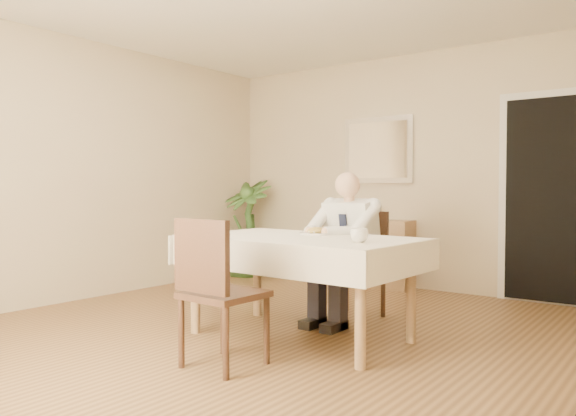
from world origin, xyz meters
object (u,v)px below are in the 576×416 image
Objects in this scene: seated_man at (341,239)px; dining_table at (300,248)px; coffee_mug at (359,235)px; sideboard at (371,253)px; potted_palm at (247,228)px; chair_near at (215,284)px; chair_far at (359,257)px.

dining_table is at bearing -90.00° from seated_man.
seated_man reaches higher than dining_table.
coffee_mug reaches higher than dining_table.
potted_palm is at bearing -174.05° from sideboard.
seated_man reaches higher than sideboard.
sideboard is 0.78× the size of potted_palm.
chair_far is at bearing 92.03° from chair_near.
coffee_mug is 0.10× the size of potted_palm.
dining_table is 0.90m from chair_far.
coffee_mug is at bearing -10.79° from dining_table.
potted_palm is at bearing 149.60° from chair_far.
dining_table is 1.44× the size of potted_palm.
seated_man reaches higher than chair_far.
chair_near is 3.25m from sideboard.
seated_man is 2.71m from potted_palm.
sideboard is at bearing 110.81° from chair_far.
potted_palm reaches higher than sideboard.
chair_far is 0.96× the size of sideboard.
potted_palm is (-2.29, 2.05, -0.06)m from dining_table.
seated_man is at bearing 128.34° from coffee_mug.
seated_man is at bearing -32.44° from potted_palm.
seated_man reaches higher than coffee_mug.
chair_near reaches higher than chair_far.
dining_table is 0.92m from chair_near.
seated_man reaches higher than chair_near.
chair_far is 7.62× the size of coffee_mug.
chair_near is at bearing -93.19° from chair_far.
potted_palm reaches higher than coffee_mug.
chair_far is 0.34m from seated_man.
dining_table is 0.60m from coffee_mug.
sideboard is (-0.63, 2.28, -0.29)m from dining_table.
sideboard is (-1.20, 2.41, -0.42)m from coffee_mug.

